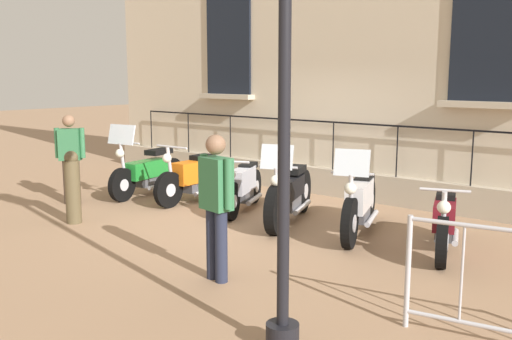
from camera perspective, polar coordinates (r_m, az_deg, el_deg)
ground_plane at (r=9.26m, az=0.52°, el=-4.78°), size 60.00×60.00×0.00m
motorcycle_green at (r=11.13m, az=-10.77°, el=-0.18°), size 2.06×0.70×1.40m
motorcycle_orange at (r=10.40m, az=-6.32°, el=-0.76°), size 1.89×0.71×1.07m
motorcycle_silver at (r=9.63m, az=-1.28°, el=-1.68°), size 1.78×0.89×0.94m
motorcycle_black at (r=8.89m, az=3.35°, el=-2.50°), size 2.10×0.94×1.30m
motorcycle_white at (r=8.37m, az=10.30°, el=-3.29°), size 2.10×0.89×1.32m
motorcycle_maroon at (r=7.78m, az=18.25°, el=-5.05°), size 1.82×0.83×0.94m
bollard at (r=9.26m, az=-17.80°, el=-1.62°), size 0.23×0.23×1.13m
pedestrian_standing at (r=6.31m, az=-3.98°, el=-2.95°), size 0.28×0.52×1.64m
pedestrian_walking at (r=10.61m, az=-18.00°, el=1.48°), size 0.40×0.43×1.59m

